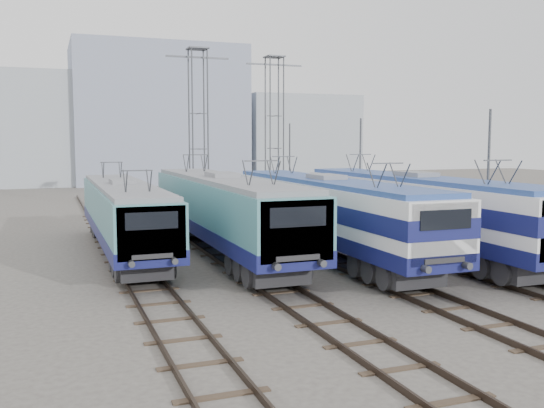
% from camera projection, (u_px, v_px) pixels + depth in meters
% --- Properties ---
extents(ground, '(160.00, 160.00, 0.00)m').
position_uv_depth(ground, '(336.00, 288.00, 23.03)').
color(ground, '#514C47').
extents(platform, '(4.00, 70.00, 0.30)m').
position_uv_depth(platform, '(436.00, 238.00, 34.00)').
color(platform, '#9E9E99').
rests_on(platform, ground).
extents(locomotive_far_left, '(2.72, 17.15, 3.23)m').
position_uv_depth(locomotive_far_left, '(124.00, 212.00, 29.32)').
color(locomotive_far_left, navy).
rests_on(locomotive_far_left, ground).
extents(locomotive_center_left, '(2.98, 18.85, 3.55)m').
position_uv_depth(locomotive_center_left, '(224.00, 208.00, 29.13)').
color(locomotive_center_left, navy).
rests_on(locomotive_center_left, ground).
extents(locomotive_center_right, '(2.93, 18.52, 3.48)m').
position_uv_depth(locomotive_center_right, '(328.00, 209.00, 28.71)').
color(locomotive_center_right, navy).
rests_on(locomotive_center_right, ground).
extents(locomotive_far_right, '(2.99, 18.91, 3.56)m').
position_uv_depth(locomotive_far_right, '(418.00, 206.00, 29.54)').
color(locomotive_far_right, navy).
rests_on(locomotive_far_right, ground).
extents(catenary_tower_west, '(4.50, 1.20, 12.00)m').
position_uv_depth(catenary_tower_west, '(198.00, 126.00, 42.85)').
color(catenary_tower_west, '#3F4247').
rests_on(catenary_tower_west, ground).
extents(catenary_tower_east, '(4.50, 1.20, 12.00)m').
position_uv_depth(catenary_tower_east, '(274.00, 127.00, 46.97)').
color(catenary_tower_east, '#3F4247').
rests_on(catenary_tower_east, ground).
extents(mast_front, '(0.12, 0.12, 7.00)m').
position_uv_depth(mast_front, '(488.00, 187.00, 27.51)').
color(mast_front, '#3F4247').
rests_on(mast_front, ground).
extents(mast_mid, '(0.12, 0.12, 7.00)m').
position_uv_depth(mast_mid, '(360.00, 173.00, 38.70)').
color(mast_mid, '#3F4247').
rests_on(mast_mid, ground).
extents(mast_rear, '(0.12, 0.12, 7.00)m').
position_uv_depth(mast_rear, '(290.00, 166.00, 49.88)').
color(mast_rear, '#3F4247').
rests_on(mast_rear, ground).
extents(safety_cone, '(0.31, 0.31, 0.49)m').
position_uv_depth(safety_cone, '(502.00, 253.00, 27.27)').
color(safety_cone, '#DC5701').
rests_on(safety_cone, platform).
extents(building_west, '(18.00, 12.00, 14.00)m').
position_uv_depth(building_west, '(13.00, 129.00, 75.25)').
color(building_west, '#9AA3AB').
rests_on(building_west, ground).
extents(building_center, '(22.00, 14.00, 18.00)m').
position_uv_depth(building_center, '(157.00, 115.00, 81.28)').
color(building_center, '#868FA7').
rests_on(building_center, ground).
extents(building_east, '(16.00, 12.00, 12.00)m').
position_uv_depth(building_east, '(295.00, 138.00, 88.53)').
color(building_east, '#9AA3AB').
rests_on(building_east, ground).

